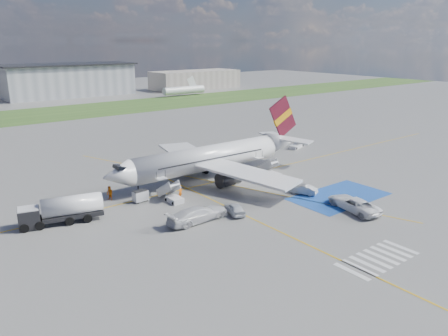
{
  "coord_description": "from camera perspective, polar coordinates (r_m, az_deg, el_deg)",
  "views": [
    {
      "loc": [
        -38.18,
        -39.8,
        21.07
      ],
      "look_at": [
        -1.44,
        7.73,
        3.5
      ],
      "focal_mm": 35.0,
      "sensor_mm": 36.0,
      "label": 1
    }
  ],
  "objects": [
    {
      "name": "crew_aft",
      "position": [
        71.79,
        5.14,
        -0.08
      ],
      "size": [
        0.79,
        1.14,
        1.8
      ],
      "primitive_type": "imported",
      "rotation": [
        0.0,
        0.0,
        1.94
      ],
      "color": "orange",
      "rests_on": "ground"
    },
    {
      "name": "grass_strip",
      "position": [
        141.67,
        -21.79,
        6.59
      ],
      "size": [
        400.0,
        30.0,
        0.01
      ],
      "primitive_type": "cube",
      "color": "#2D4C1E",
      "rests_on": "ground"
    },
    {
      "name": "terminal_centre",
      "position": [
        184.84,
        -19.59,
        10.71
      ],
      "size": [
        48.0,
        18.0,
        12.0
      ],
      "primitive_type": "cube",
      "color": "gray",
      "rests_on": "ground"
    },
    {
      "name": "car_silver_b",
      "position": [
        63.3,
        10.29,
        -2.78
      ],
      "size": [
        2.96,
        4.26,
        1.33
      ],
      "primitive_type": "imported",
      "rotation": [
        0.0,
        0.0,
        3.57
      ],
      "color": "#ADB0B4",
      "rests_on": "ground"
    },
    {
      "name": "belt_loader",
      "position": [
        90.57,
        9.47,
        2.85
      ],
      "size": [
        4.89,
        3.01,
        1.42
      ],
      "rotation": [
        0.0,
        0.0,
        0.35
      ],
      "color": "silver",
      "rests_on": "ground"
    },
    {
      "name": "crew_nose",
      "position": [
        61.84,
        -14.7,
        -3.21
      ],
      "size": [
        1.04,
        1.16,
        1.97
      ],
      "primitive_type": "imported",
      "rotation": [
        0.0,
        0.0,
        -1.2
      ],
      "color": "orange",
      "rests_on": "ground"
    },
    {
      "name": "van_white_b",
      "position": [
        53.02,
        -3.4,
        -5.72
      ],
      "size": [
        6.26,
        2.7,
        2.42
      ],
      "primitive_type": "imported",
      "rotation": [
        0.0,
        0.0,
        1.6
      ],
      "color": "silver",
      "rests_on": "ground"
    },
    {
      "name": "gpu_cart",
      "position": [
        60.42,
        -10.87,
        -3.68
      ],
      "size": [
        2.0,
        1.35,
        1.61
      ],
      "rotation": [
        0.0,
        0.0,
        0.05
      ],
      "color": "silver",
      "rests_on": "ground"
    },
    {
      "name": "van_white_a",
      "position": [
        58.8,
        16.57,
        -4.23
      ],
      "size": [
        3.88,
        6.46,
        2.27
      ],
      "primitive_type": "imported",
      "rotation": [
        0.0,
        0.0,
        2.95
      ],
      "color": "white",
      "rests_on": "ground"
    },
    {
      "name": "fuel_tanker",
      "position": [
        55.87,
        -20.38,
        -5.42
      ],
      "size": [
        9.81,
        4.64,
        3.24
      ],
      "rotation": [
        0.0,
        0.0,
        -0.23
      ],
      "color": "black",
      "rests_on": "ground"
    },
    {
      "name": "crosswalk",
      "position": [
        47.35,
        19.42,
        -11.11
      ],
      "size": [
        9.0,
        4.0,
        0.01
      ],
      "color": "silver",
      "rests_on": "ground"
    },
    {
      "name": "taxiway_line_main",
      "position": [
        67.71,
        -1.25,
        -1.83
      ],
      "size": [
        120.0,
        0.2,
        0.01
      ],
      "primitive_type": "cube",
      "color": "gold",
      "rests_on": "ground"
    },
    {
      "name": "airliner",
      "position": [
        69.15,
        -1.25,
        1.49
      ],
      "size": [
        36.81,
        32.95,
        11.92
      ],
      "color": "silver",
      "rests_on": "ground"
    },
    {
      "name": "ground",
      "position": [
        59.04,
        5.72,
        -4.69
      ],
      "size": [
        400.0,
        400.0,
        0.0
      ],
      "primitive_type": "plane",
      "color": "#60605E",
      "rests_on": "ground"
    },
    {
      "name": "airstairs_fwd",
      "position": [
        59.94,
        -6.7,
        -3.76
      ],
      "size": [
        1.9,
        5.2,
        3.6
      ],
      "color": "silver",
      "rests_on": "ground"
    },
    {
      "name": "staging_box",
      "position": [
        63.61,
        14.81,
        -3.6
      ],
      "size": [
        14.0,
        8.0,
        0.01
      ],
      "primitive_type": "cube",
      "color": "#19459A",
      "rests_on": "ground"
    },
    {
      "name": "airstairs_aft",
      "position": [
        70.69,
        6.22,
        -0.61
      ],
      "size": [
        1.9,
        5.2,
        3.6
      ],
      "color": "silver",
      "rests_on": "ground"
    },
    {
      "name": "car_silver_a",
      "position": [
        55.32,
        1.41,
        -5.29
      ],
      "size": [
        2.94,
        4.51,
        1.43
      ],
      "primitive_type": "imported",
      "rotation": [
        0.0,
        0.0,
        2.81
      ],
      "color": "silver",
      "rests_on": "ground"
    },
    {
      "name": "crew_fwd",
      "position": [
        60.76,
        -5.73,
        -3.13
      ],
      "size": [
        0.82,
        0.73,
        1.87
      ],
      "primitive_type": "imported",
      "rotation": [
        0.0,
        0.0,
        0.53
      ],
      "color": "orange",
      "rests_on": "ground"
    },
    {
      "name": "taxiway_line_diag",
      "position": [
        67.71,
        -1.25,
        -1.83
      ],
      "size": [
        20.71,
        56.45,
        0.01
      ],
      "primitive_type": "cube",
      "rotation": [
        0.0,
        0.0,
        0.35
      ],
      "color": "gold",
      "rests_on": "ground"
    },
    {
      "name": "taxiway_line_cross",
      "position": [
        49.32,
        9.49,
        -9.22
      ],
      "size": [
        0.2,
        60.0,
        0.01
      ],
      "primitive_type": "cube",
      "color": "gold",
      "rests_on": "ground"
    },
    {
      "name": "terminal_east",
      "position": [
        203.12,
        -3.77,
        11.45
      ],
      "size": [
        40.0,
        16.0,
        8.0
      ],
      "primitive_type": "cube",
      "color": "gray",
      "rests_on": "ground"
    }
  ]
}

